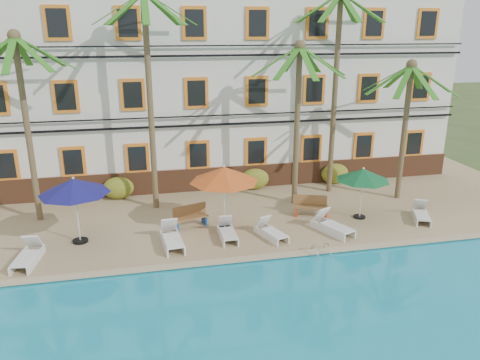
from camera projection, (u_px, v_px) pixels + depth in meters
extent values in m
plane|color=#384C23|center=(261.00, 253.00, 18.02)|extent=(100.00, 100.00, 0.00)
cube|color=tan|center=(235.00, 204.00, 22.63)|extent=(30.00, 12.00, 0.25)
cube|color=tan|center=(267.00, 257.00, 17.10)|extent=(30.00, 0.35, 0.06)
cube|color=silver|center=(217.00, 85.00, 25.68)|extent=(25.00, 6.00, 10.00)
cube|color=brown|center=(228.00, 178.00, 24.21)|extent=(25.00, 0.12, 1.20)
cube|color=orange|center=(6.00, 166.00, 21.72)|extent=(1.15, 0.10, 1.50)
cube|color=black|center=(5.00, 166.00, 21.68)|extent=(0.85, 0.04, 1.20)
cube|color=orange|center=(73.00, 162.00, 22.32)|extent=(1.15, 0.10, 1.50)
cube|color=black|center=(73.00, 162.00, 22.27)|extent=(0.85, 0.04, 1.20)
cube|color=orange|center=(137.00, 158.00, 22.92)|extent=(1.15, 0.10, 1.50)
cube|color=black|center=(137.00, 159.00, 22.87)|extent=(0.85, 0.04, 1.20)
cube|color=orange|center=(198.00, 155.00, 23.51)|extent=(1.15, 0.10, 1.50)
cube|color=black|center=(198.00, 155.00, 23.47)|extent=(0.85, 0.04, 1.20)
cube|color=orange|center=(256.00, 152.00, 24.11)|extent=(1.15, 0.10, 1.50)
cube|color=black|center=(256.00, 152.00, 24.06)|extent=(0.85, 0.04, 1.20)
cube|color=orange|center=(311.00, 149.00, 24.71)|extent=(1.15, 0.10, 1.50)
cube|color=black|center=(311.00, 149.00, 24.66)|extent=(0.85, 0.04, 1.20)
cube|color=orange|center=(363.00, 146.00, 25.30)|extent=(1.15, 0.10, 1.50)
cube|color=black|center=(364.00, 146.00, 25.26)|extent=(0.85, 0.04, 1.20)
cube|color=orange|center=(413.00, 143.00, 25.90)|extent=(1.15, 0.10, 1.50)
cube|color=black|center=(414.00, 143.00, 25.85)|extent=(0.85, 0.04, 1.20)
cube|color=orange|center=(66.00, 97.00, 21.36)|extent=(1.15, 0.10, 1.50)
cube|color=black|center=(66.00, 97.00, 21.31)|extent=(0.85, 0.04, 1.20)
cube|color=orange|center=(133.00, 95.00, 21.95)|extent=(1.15, 0.10, 1.50)
cube|color=black|center=(133.00, 95.00, 21.91)|extent=(0.85, 0.04, 1.20)
cube|color=orange|center=(196.00, 93.00, 22.55)|extent=(1.15, 0.10, 1.50)
cube|color=black|center=(197.00, 93.00, 22.50)|extent=(0.85, 0.04, 1.20)
cube|color=orange|center=(257.00, 91.00, 23.15)|extent=(1.15, 0.10, 1.50)
cube|color=black|center=(257.00, 91.00, 23.10)|extent=(0.85, 0.04, 1.20)
cube|color=orange|center=(314.00, 90.00, 23.74)|extent=(1.15, 0.10, 1.50)
cube|color=black|center=(314.00, 90.00, 23.70)|extent=(0.85, 0.04, 1.20)
cube|color=orange|center=(368.00, 88.00, 24.34)|extent=(1.15, 0.10, 1.50)
cube|color=black|center=(369.00, 88.00, 24.29)|extent=(0.85, 0.04, 1.20)
cube|color=orange|center=(420.00, 87.00, 24.94)|extent=(1.15, 0.10, 1.50)
cube|color=black|center=(421.00, 87.00, 24.89)|extent=(0.85, 0.04, 1.20)
cube|color=orange|center=(57.00, 23.00, 20.36)|extent=(1.15, 0.10, 1.50)
cube|color=black|center=(57.00, 23.00, 20.32)|extent=(0.85, 0.04, 1.20)
cube|color=orange|center=(128.00, 23.00, 20.96)|extent=(1.15, 0.10, 1.50)
cube|color=black|center=(128.00, 23.00, 20.91)|extent=(0.85, 0.04, 1.20)
cube|color=orange|center=(194.00, 23.00, 21.55)|extent=(1.15, 0.10, 1.50)
cube|color=black|center=(195.00, 23.00, 21.51)|extent=(0.85, 0.04, 1.20)
cube|color=orange|center=(257.00, 23.00, 22.15)|extent=(1.15, 0.10, 1.50)
cube|color=black|center=(258.00, 23.00, 22.11)|extent=(0.85, 0.04, 1.20)
cube|color=orange|center=(317.00, 23.00, 22.75)|extent=(1.15, 0.10, 1.50)
cube|color=black|center=(318.00, 23.00, 22.70)|extent=(0.85, 0.04, 1.20)
cube|color=orange|center=(374.00, 23.00, 23.34)|extent=(1.15, 0.10, 1.50)
cube|color=black|center=(374.00, 23.00, 23.30)|extent=(0.85, 0.04, 1.20)
cube|color=orange|center=(428.00, 24.00, 23.94)|extent=(1.15, 0.10, 1.50)
cube|color=black|center=(428.00, 24.00, 23.89)|extent=(0.85, 0.04, 1.20)
cube|color=black|center=(228.00, 124.00, 23.19)|extent=(25.00, 0.08, 0.10)
cube|color=black|center=(228.00, 115.00, 23.05)|extent=(25.00, 0.08, 0.06)
cube|color=black|center=(227.00, 55.00, 22.16)|extent=(25.00, 0.08, 0.10)
cube|color=black|center=(227.00, 46.00, 22.02)|extent=(25.00, 0.08, 0.06)
cylinder|color=brown|center=(28.00, 133.00, 19.30)|extent=(0.26, 0.26, 7.71)
sphere|color=brown|center=(14.00, 36.00, 18.10)|extent=(0.50, 0.50, 0.50)
cube|color=#286C19|center=(23.00, 51.00, 19.30)|extent=(0.28, 2.16, 1.31)
cube|color=#286C19|center=(1.00, 52.00, 18.86)|extent=(1.72, 1.72, 1.31)
cube|color=#286C19|center=(10.00, 54.00, 17.31)|extent=(0.28, 2.16, 1.31)
cube|color=#286C19|center=(33.00, 53.00, 17.75)|extent=(1.72, 1.72, 1.31)
cube|color=#286C19|center=(45.00, 52.00, 18.52)|extent=(2.16, 0.28, 1.31)
cube|color=#286C19|center=(41.00, 52.00, 19.16)|extent=(1.72, 1.72, 1.31)
cylinder|color=brown|center=(150.00, 107.00, 20.44)|extent=(0.26, 0.26, 9.39)
cube|color=#286C19|center=(144.00, 9.00, 20.18)|extent=(0.28, 2.16, 1.31)
cube|color=#286C19|center=(126.00, 9.00, 19.73)|extent=(1.72, 1.72, 1.31)
cube|color=#286C19|center=(118.00, 8.00, 18.97)|extent=(2.16, 0.28, 1.31)
cube|color=#286C19|center=(125.00, 8.00, 18.32)|extent=(1.72, 1.72, 1.31)
cube|color=#286C19|center=(145.00, 8.00, 18.18)|extent=(0.28, 2.16, 1.31)
cube|color=#286C19|center=(164.00, 8.00, 18.63)|extent=(1.72, 1.72, 1.31)
cube|color=#286C19|center=(171.00, 9.00, 19.39)|extent=(2.16, 0.28, 1.31)
cube|color=#286C19|center=(162.00, 9.00, 20.03)|extent=(1.72, 1.72, 1.31)
cylinder|color=brown|center=(297.00, 128.00, 21.36)|extent=(0.26, 0.26, 7.26)
sphere|color=brown|center=(300.00, 46.00, 20.23)|extent=(0.50, 0.50, 0.50)
cube|color=#286C19|center=(292.00, 59.00, 21.43)|extent=(0.28, 2.16, 1.31)
cube|color=#286C19|center=(278.00, 60.00, 20.99)|extent=(1.72, 1.72, 1.31)
cube|color=#286C19|center=(276.00, 61.00, 20.22)|extent=(2.16, 0.28, 1.31)
cube|color=#286C19|center=(288.00, 62.00, 19.58)|extent=(1.72, 1.72, 1.31)
cube|color=#286C19|center=(308.00, 63.00, 19.44)|extent=(0.28, 2.16, 1.31)
cube|color=#286C19|center=(322.00, 62.00, 19.88)|extent=(1.72, 1.72, 1.31)
cube|color=#286C19|center=(322.00, 61.00, 20.65)|extent=(2.16, 0.28, 1.31)
cube|color=#286C19|center=(310.00, 60.00, 21.29)|extent=(1.72, 1.72, 1.31)
cylinder|color=brown|center=(335.00, 98.00, 22.58)|extent=(0.26, 0.26, 9.50)
cube|color=#286C19|center=(331.00, 9.00, 22.30)|extent=(0.28, 2.16, 1.31)
cube|color=#286C19|center=(318.00, 8.00, 21.86)|extent=(1.72, 1.72, 1.31)
cube|color=#286C19|center=(318.00, 8.00, 21.09)|extent=(2.16, 0.28, 1.31)
cube|color=#286C19|center=(331.00, 7.00, 20.45)|extent=(1.72, 1.72, 1.31)
cube|color=#286C19|center=(350.00, 7.00, 20.31)|extent=(0.28, 2.16, 1.31)
cube|color=#286C19|center=(363.00, 7.00, 20.75)|extent=(1.72, 1.72, 1.31)
cube|color=#286C19|center=(362.00, 8.00, 21.52)|extent=(2.16, 0.28, 1.31)
cube|color=#286C19|center=(349.00, 9.00, 22.16)|extent=(1.72, 1.72, 1.31)
cylinder|color=brown|center=(404.00, 134.00, 22.13)|extent=(0.26, 0.26, 6.41)
sphere|color=brown|center=(412.00, 65.00, 21.13)|extent=(0.50, 0.50, 0.50)
cube|color=#286C19|center=(398.00, 77.00, 22.33)|extent=(0.28, 2.16, 1.31)
cube|color=#286C19|center=(387.00, 78.00, 21.89)|extent=(1.72, 1.72, 1.31)
cube|color=#286C19|center=(389.00, 80.00, 21.12)|extent=(2.16, 0.28, 1.31)
cube|color=#286C19|center=(404.00, 81.00, 20.48)|extent=(1.72, 1.72, 1.31)
cube|color=#286C19|center=(424.00, 82.00, 20.34)|extent=(0.28, 2.16, 1.31)
cube|color=#286C19|center=(435.00, 81.00, 20.78)|extent=(1.72, 1.72, 1.31)
cube|color=#286C19|center=(431.00, 79.00, 21.55)|extent=(2.16, 0.28, 1.31)
cube|color=#286C19|center=(416.00, 77.00, 22.19)|extent=(1.72, 1.72, 1.31)
ellipsoid|color=#285A19|center=(118.00, 188.00, 22.81)|extent=(1.50, 0.90, 1.10)
ellipsoid|color=#285A19|center=(255.00, 179.00, 24.17)|extent=(1.50, 0.90, 1.10)
ellipsoid|color=#285A19|center=(335.00, 174.00, 25.06)|extent=(1.50, 0.90, 1.10)
cylinder|color=black|center=(80.00, 241.00, 18.34)|extent=(0.60, 0.60, 0.09)
cylinder|color=silver|center=(77.00, 211.00, 17.95)|extent=(0.06, 0.06, 2.58)
cone|color=navy|center=(74.00, 186.00, 17.64)|extent=(2.69, 2.69, 0.59)
sphere|color=silver|center=(73.00, 178.00, 17.54)|extent=(0.10, 0.10, 0.10)
cylinder|color=black|center=(225.00, 229.00, 19.43)|extent=(0.63, 0.63, 0.09)
cylinder|color=silver|center=(224.00, 199.00, 19.02)|extent=(0.06, 0.06, 2.70)
cone|color=#BF4C1A|center=(224.00, 174.00, 18.69)|extent=(2.81, 2.81, 0.62)
sphere|color=silver|center=(224.00, 166.00, 18.58)|extent=(0.10, 0.10, 0.10)
cylinder|color=black|center=(359.00, 217.00, 20.68)|extent=(0.52, 0.52, 0.07)
cylinder|color=silver|center=(361.00, 194.00, 20.34)|extent=(0.06, 0.06, 2.23)
cone|color=#10542B|center=(363.00, 175.00, 20.07)|extent=(2.32, 2.32, 0.51)
sphere|color=silver|center=(364.00, 168.00, 19.98)|extent=(0.10, 0.10, 0.10)
cube|color=silver|center=(25.00, 259.00, 16.34)|extent=(0.77, 1.36, 0.06)
cube|color=silver|center=(33.00, 241.00, 17.12)|extent=(0.66, 0.55, 0.65)
cube|color=silver|center=(19.00, 260.00, 16.61)|extent=(0.31, 1.83, 0.30)
cube|color=silver|center=(36.00, 259.00, 16.65)|extent=(0.31, 1.83, 0.30)
cube|color=silver|center=(173.00, 240.00, 17.68)|extent=(0.76, 1.43, 0.06)
cube|color=silver|center=(169.00, 225.00, 18.47)|extent=(0.68, 0.56, 0.69)
cube|color=silver|center=(164.00, 243.00, 17.89)|extent=(0.24, 1.96, 0.32)
cube|color=silver|center=(180.00, 241.00, 18.07)|extent=(0.24, 1.96, 0.32)
cube|color=silver|center=(228.00, 234.00, 18.37)|extent=(0.56, 1.20, 0.06)
cube|color=silver|center=(225.00, 221.00, 19.08)|extent=(0.56, 0.45, 0.60)
cube|color=silver|center=(221.00, 235.00, 18.58)|extent=(0.06, 1.71, 0.28)
cube|color=silver|center=(234.00, 234.00, 18.69)|extent=(0.06, 1.71, 0.28)
cube|color=silver|center=(275.00, 233.00, 18.46)|extent=(0.90, 1.27, 0.05)
cube|color=silver|center=(263.00, 221.00, 19.05)|extent=(0.65, 0.58, 0.58)
cube|color=silver|center=(266.00, 236.00, 18.56)|extent=(0.61, 1.57, 0.27)
cube|color=silver|center=(277.00, 233.00, 18.83)|extent=(0.61, 1.57, 0.27)
cube|color=silver|center=(337.00, 227.00, 18.89)|extent=(1.12, 1.49, 0.06)
cube|color=silver|center=(321.00, 214.00, 19.54)|extent=(0.77, 0.71, 0.68)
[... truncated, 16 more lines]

